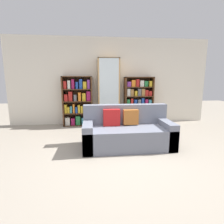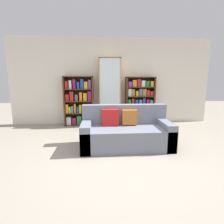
% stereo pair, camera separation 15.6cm
% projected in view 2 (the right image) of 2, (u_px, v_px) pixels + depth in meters
% --- Properties ---
extents(ground_plane, '(16.00, 16.00, 0.00)m').
position_uv_depth(ground_plane, '(123.00, 158.00, 3.23)').
color(ground_plane, gray).
extents(wall_back, '(6.35, 0.06, 2.70)m').
position_uv_depth(wall_back, '(112.00, 82.00, 5.59)').
color(wall_back, silver).
rests_on(wall_back, ground).
extents(couch, '(1.86, 0.84, 0.87)m').
position_uv_depth(couch, '(126.00, 133.00, 3.72)').
color(couch, slate).
rests_on(couch, ground).
extents(bookshelf_left, '(0.90, 0.32, 1.52)m').
position_uv_depth(bookshelf_left, '(79.00, 102.00, 5.42)').
color(bookshelf_left, '#4C2D19').
rests_on(bookshelf_left, ground).
extents(display_cabinet, '(0.66, 0.36, 2.06)m').
position_uv_depth(display_cabinet, '(110.00, 92.00, 5.42)').
color(display_cabinet, tan).
rests_on(display_cabinet, ground).
extents(bookshelf_right, '(0.91, 0.32, 1.50)m').
position_uv_depth(bookshelf_right, '(140.00, 101.00, 5.56)').
color(bookshelf_right, '#4C2D19').
rests_on(bookshelf_right, ground).
extents(wine_bottle, '(0.09, 0.09, 0.33)m').
position_uv_depth(wine_bottle, '(132.00, 122.00, 5.30)').
color(wine_bottle, '#192333').
rests_on(wine_bottle, ground).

